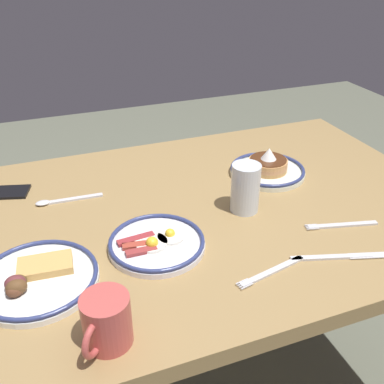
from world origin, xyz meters
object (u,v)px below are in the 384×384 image
plate_far_companion (37,278)px  tea_spoon (60,201)px  butter_knife (339,257)px  fork_near (341,225)px  drinking_glass (245,190)px  cell_phone (3,192)px  plate_near_main (268,168)px  plate_center_pancakes (156,243)px  coffee_mug (106,321)px  fork_far (271,272)px

plate_far_companion → tea_spoon: bearing=-104.0°
butter_knife → fork_near: bearing=-128.6°
drinking_glass → cell_phone: bearing=-27.7°
plate_near_main → drinking_glass: (0.16, 0.16, 0.04)m
plate_center_pancakes → butter_knife: (-0.38, 0.19, -0.01)m
tea_spoon → plate_center_pancakes: bearing=123.3°
plate_center_pancakes → fork_near: 0.47m
plate_center_pancakes → cell_phone: plate_center_pancakes is taller
plate_near_main → coffee_mug: size_ratio=2.13×
plate_center_pancakes → tea_spoon: plate_center_pancakes is taller
tea_spoon → fork_far: bearing=130.5°
coffee_mug → cell_phone: size_ratio=0.76×
drinking_glass → tea_spoon: size_ratio=0.73×
plate_far_companion → coffee_mug: coffee_mug is taller
coffee_mug → fork_near: coffee_mug is taller
cell_phone → fork_near: cell_phone is taller
coffee_mug → fork_far: bearing=-170.5°
drinking_glass → cell_phone: size_ratio=0.93×
drinking_glass → fork_far: bearing=76.5°
plate_center_pancakes → tea_spoon: (0.19, -0.29, -0.01)m
fork_far → plate_center_pancakes: bearing=-40.3°
butter_knife → plate_near_main: bearing=-96.4°
drinking_glass → fork_near: 0.26m
plate_center_pancakes → drinking_glass: 0.29m
drinking_glass → cell_phone: 0.69m
plate_center_pancakes → fork_far: bearing=139.7°
plate_near_main → butter_knife: size_ratio=1.04×
plate_far_companion → coffee_mug: (-0.11, 0.21, 0.04)m
fork_near → plate_near_main: bearing=-83.4°
coffee_mug → butter_knife: size_ratio=0.49×
drinking_glass → tea_spoon: 0.51m
plate_near_main → plate_center_pancakes: bearing=28.9°
plate_far_companion → butter_knife: bearing=166.7°
plate_near_main → tea_spoon: plate_near_main is taller
plate_center_pancakes → drinking_glass: size_ratio=1.72×
plate_center_pancakes → butter_knife: 0.43m
plate_center_pancakes → plate_far_companion: 0.28m
coffee_mug → tea_spoon: size_ratio=0.59×
butter_knife → tea_spoon: tea_spoon is taller
plate_far_companion → drinking_glass: (-0.55, -0.11, 0.05)m
plate_near_main → cell_phone: (0.77, -0.16, -0.02)m
fork_near → butter_knife: (0.08, 0.11, -0.00)m
plate_near_main → butter_knife: (0.05, 0.42, -0.02)m
plate_far_companion → cell_phone: size_ratio=1.79×
coffee_mug → fork_near: (-0.63, -0.16, -0.05)m
fork_near → drinking_glass: bearing=-39.0°
fork_near → plate_center_pancakes: bearing=-9.9°
plate_far_companion → tea_spoon: plate_far_companion is taller
coffee_mug → tea_spoon: coffee_mug is taller
cell_phone → tea_spoon: (-0.15, 0.11, 0.00)m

